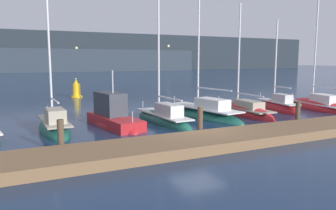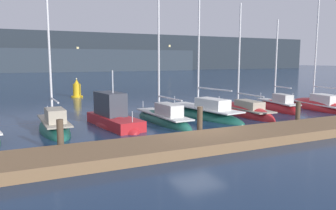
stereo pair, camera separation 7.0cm
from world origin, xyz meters
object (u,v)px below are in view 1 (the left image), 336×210
object	(u,v)px
motorboat_berth_4	(114,121)
channel_buoy	(76,90)
sailboat_berth_6	(204,114)
sailboat_berth_3	(54,129)
sailboat_berth_5	(163,120)
sailboat_berth_8	(277,109)
sailboat_berth_9	(317,108)
sailboat_berth_7	(242,113)

from	to	relation	value
motorboat_berth_4	channel_buoy	bearing A→B (deg)	87.23
sailboat_berth_6	sailboat_berth_3	bearing A→B (deg)	-177.76
motorboat_berth_4	sailboat_berth_5	size ratio (longest dim) A/B	0.68
sailboat_berth_3	sailboat_berth_8	distance (m)	16.71
sailboat_berth_6	sailboat_berth_8	size ratio (longest dim) A/B	1.51
sailboat_berth_8	channel_buoy	xyz separation A→B (m)	(-12.52, 16.13, 0.65)
sailboat_berth_5	sailboat_berth_6	distance (m)	3.41
sailboat_berth_6	sailboat_berth_9	distance (m)	10.29
sailboat_berth_9	sailboat_berth_8	bearing A→B (deg)	166.39
sailboat_berth_6	sailboat_berth_7	size ratio (longest dim) A/B	1.35
sailboat_berth_6	sailboat_berth_7	distance (m)	3.12
sailboat_berth_9	channel_buoy	size ratio (longest dim) A/B	5.37
sailboat_berth_3	motorboat_berth_4	distance (m)	3.38
sailboat_berth_6	sailboat_berth_7	bearing A→B (deg)	-3.86
motorboat_berth_4	channel_buoy	size ratio (longest dim) A/B	2.78
sailboat_berth_8	sailboat_berth_5	bearing A→B (deg)	-176.22
sailboat_berth_5	channel_buoy	size ratio (longest dim) A/B	4.06
sailboat_berth_9	sailboat_berth_6	bearing A→B (deg)	176.02
sailboat_berth_3	sailboat_berth_5	bearing A→B (deg)	-1.37
sailboat_berth_6	sailboat_berth_9	world-z (taller)	sailboat_berth_6
sailboat_berth_3	sailboat_berth_8	world-z (taller)	sailboat_berth_3
channel_buoy	sailboat_berth_6	bearing A→B (deg)	-70.58
sailboat_berth_5	channel_buoy	xyz separation A→B (m)	(-2.36, 16.80, 0.64)
sailboat_berth_6	channel_buoy	distance (m)	17.25
sailboat_berth_5	sailboat_berth_8	world-z (taller)	sailboat_berth_5
sailboat_berth_5	sailboat_berth_6	size ratio (longest dim) A/B	0.70
sailboat_berth_3	motorboat_berth_4	bearing A→B (deg)	0.67
motorboat_berth_4	sailboat_berth_8	size ratio (longest dim) A/B	0.73
sailboat_berth_7	sailboat_berth_8	world-z (taller)	sailboat_berth_7
sailboat_berth_5	channel_buoy	world-z (taller)	sailboat_berth_5
sailboat_berth_5	sailboat_berth_7	xyz separation A→B (m)	(6.48, 0.33, -0.05)
sailboat_berth_6	sailboat_berth_5	bearing A→B (deg)	-170.81
sailboat_berth_8	channel_buoy	world-z (taller)	sailboat_berth_8
motorboat_berth_4	sailboat_berth_8	xyz separation A→B (m)	(13.33, 0.48, -0.18)
channel_buoy	sailboat_berth_7	bearing A→B (deg)	-61.76
sailboat_berth_5	sailboat_berth_8	bearing A→B (deg)	3.78
sailboat_berth_5	sailboat_berth_8	size ratio (longest dim) A/B	1.06
sailboat_berth_3	sailboat_berth_7	bearing A→B (deg)	0.78
motorboat_berth_4	sailboat_berth_7	size ratio (longest dim) A/B	0.65
sailboat_berth_5	sailboat_berth_7	bearing A→B (deg)	2.96
sailboat_berth_8	sailboat_berth_9	distance (m)	3.57
sailboat_berth_7	sailboat_berth_9	bearing A→B (deg)	-4.03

